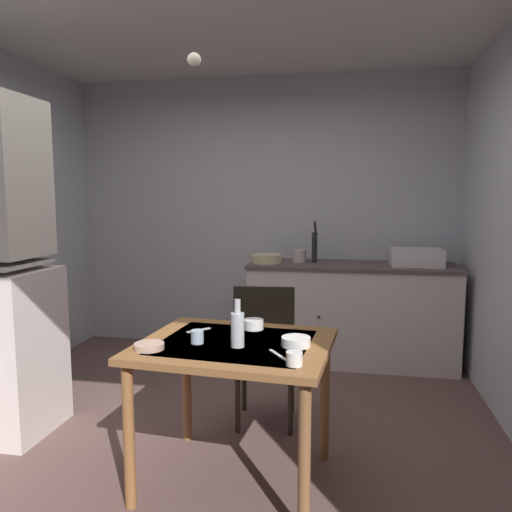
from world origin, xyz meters
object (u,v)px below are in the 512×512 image
teacup_mint (294,359)px  glass_bottle (238,328)px  sink_basin (416,257)px  mixing_bowl_counter (266,259)px  hand_pump (314,244)px  dining_table (235,362)px  chair_far_side (265,353)px  serving_bowl_wide (253,324)px

teacup_mint → glass_bottle: (-0.31, 0.22, 0.06)m
sink_basin → mixing_bowl_counter: size_ratio=1.57×
sink_basin → glass_bottle: (-1.13, -2.15, -0.13)m
hand_pump → teacup_mint: hand_pump is taller
hand_pump → mixing_bowl_counter: hand_pump is taller
teacup_mint → glass_bottle: glass_bottle is taller
hand_pump → glass_bottle: hand_pump is taller
mixing_bowl_counter → glass_bottle: bearing=-84.5°
hand_pump → mixing_bowl_counter: bearing=-167.6°
sink_basin → dining_table: 2.40m
sink_basin → teacup_mint: 2.52m
chair_far_side → glass_bottle: glass_bottle is taller
hand_pump → teacup_mint: (0.08, -2.42, -0.28)m
mixing_bowl_counter → hand_pump: bearing=12.4°
sink_basin → teacup_mint: bearing=-109.1°
serving_bowl_wide → glass_bottle: glass_bottle is taller
mixing_bowl_counter → serving_bowl_wide: size_ratio=2.46×
teacup_mint → chair_far_side: bearing=107.2°
mixing_bowl_counter → chair_far_side: size_ratio=0.29×
hand_pump → glass_bottle: bearing=-96.0°
mixing_bowl_counter → dining_table: size_ratio=0.27×
sink_basin → serving_bowl_wide: size_ratio=3.86×
mixing_bowl_counter → chair_far_side: (0.22, -1.38, -0.45)m
mixing_bowl_counter → glass_bottle: glass_bottle is taller
hand_pump → teacup_mint: 2.44m
glass_bottle → sink_basin: bearing=62.2°
dining_table → teacup_mint: 0.48m
chair_far_side → glass_bottle: (-0.02, -0.72, 0.36)m
sink_basin → hand_pump: 0.91m
mixing_bowl_counter → chair_far_side: mixing_bowl_counter is taller
hand_pump → serving_bowl_wide: (-0.22, -1.86, -0.29)m
sink_basin → teacup_mint: sink_basin is taller
chair_far_side → teacup_mint: 1.03m
mixing_bowl_counter → sink_basin: bearing=2.1°
serving_bowl_wide → glass_bottle: size_ratio=0.47×
hand_pump → chair_far_side: bearing=-98.1°
dining_table → serving_bowl_wide: (0.05, 0.26, 0.14)m
serving_bowl_wide → sink_basin: bearing=58.3°
hand_pump → chair_far_side: size_ratio=0.40×
serving_bowl_wide → teacup_mint: teacup_mint is taller
glass_bottle → chair_far_side: bearing=88.3°
hand_pump → serving_bowl_wide: size_ratio=3.42×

